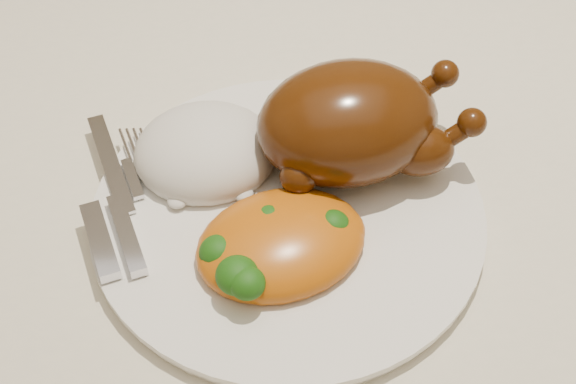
{
  "coord_description": "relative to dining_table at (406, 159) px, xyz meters",
  "views": [
    {
      "loc": [
        -0.15,
        -0.54,
        1.24
      ],
      "look_at": [
        -0.13,
        -0.16,
        0.8
      ],
      "focal_mm": 50.0,
      "sensor_mm": 36.0,
      "label": 1
    }
  ],
  "objects": [
    {
      "name": "mac_and_cheese",
      "position": [
        -0.13,
        -0.19,
        0.13
      ],
      "size": [
        0.15,
        0.13,
        0.05
      ],
      "rotation": [
        0.0,
        0.0,
        0.33
      ],
      "color": "#D2560D",
      "rests_on": "dinner_plate"
    },
    {
      "name": "roast_chicken",
      "position": [
        -0.07,
        -0.11,
        0.16
      ],
      "size": [
        0.18,
        0.13,
        0.09
      ],
      "rotation": [
        0.0,
        0.0,
        0.17
      ],
      "color": "#4C2508",
      "rests_on": "dinner_plate"
    },
    {
      "name": "cutlery",
      "position": [
        -0.25,
        -0.16,
        0.12
      ],
      "size": [
        0.06,
        0.17,
        0.01
      ],
      "rotation": [
        0.0,
        0.0,
        0.32
      ],
      "color": "silver",
      "rests_on": "dinner_plate"
    },
    {
      "name": "rice_mound",
      "position": [
        -0.19,
        -0.1,
        0.13
      ],
      "size": [
        0.12,
        0.11,
        0.06
      ],
      "rotation": [
        0.0,
        0.0,
        0.08
      ],
      "color": "white",
      "rests_on": "dinner_plate"
    },
    {
      "name": "tablecloth",
      "position": [
        0.0,
        0.0,
        0.07
      ],
      "size": [
        1.73,
        1.03,
        0.18
      ],
      "color": "beige",
      "rests_on": "dining_table"
    },
    {
      "name": "dining_table",
      "position": [
        0.0,
        0.0,
        0.0
      ],
      "size": [
        1.6,
        0.9,
        0.76
      ],
      "color": "brown",
      "rests_on": "floor"
    },
    {
      "name": "dinner_plate",
      "position": [
        -0.13,
        -0.16,
        0.11
      ],
      "size": [
        0.37,
        0.37,
        0.01
      ],
      "primitive_type": "cylinder",
      "rotation": [
        0.0,
        0.0,
        0.34
      ],
      "color": "white",
      "rests_on": "tablecloth"
    }
  ]
}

